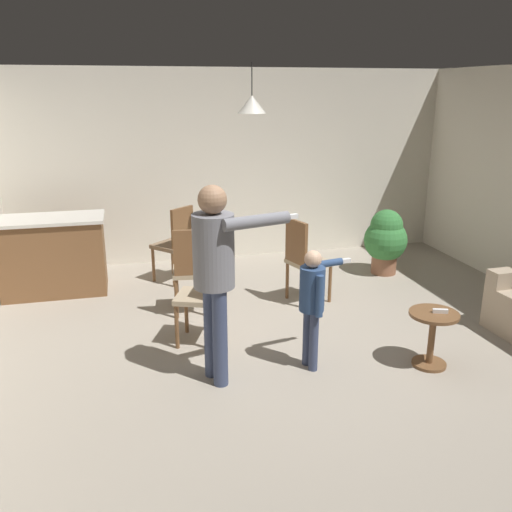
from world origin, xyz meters
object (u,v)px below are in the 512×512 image
(person_adult, at_px, (215,264))
(dining_chair_by_counter, at_px, (206,290))
(kitchen_counter, at_px, (54,255))
(dining_chair_centre_back, at_px, (176,241))
(spare_remote_on_table, at_px, (440,311))
(potted_plant_corner, at_px, (386,239))
(side_table_by_couch, at_px, (432,332))
(person_child, at_px, (313,296))
(dining_chair_near_wall, at_px, (304,257))
(dining_chair_spare, at_px, (192,267))

(person_adult, bearing_deg, dining_chair_by_counter, 163.17)
(kitchen_counter, relative_size, dining_chair_centre_back, 1.26)
(spare_remote_on_table, bearing_deg, potted_plant_corner, 73.57)
(side_table_by_couch, bearing_deg, person_child, 167.41)
(spare_remote_on_table, bearing_deg, person_adult, 173.04)
(kitchen_counter, xyz_separation_m, person_child, (2.42, -2.53, 0.21))
(dining_chair_by_counter, height_order, dining_chair_centre_back, same)
(kitchen_counter, height_order, dining_chair_by_counter, dining_chair_by_counter)
(kitchen_counter, height_order, side_table_by_couch, kitchen_counter)
(dining_chair_near_wall, distance_m, potted_plant_corner, 1.57)
(kitchen_counter, bearing_deg, dining_chair_centre_back, 1.42)
(dining_chair_spare, height_order, spare_remote_on_table, dining_chair_spare)
(dining_chair_near_wall, bearing_deg, person_child, -33.82)
(person_adult, distance_m, spare_remote_on_table, 2.05)
(person_adult, height_order, dining_chair_near_wall, person_adult)
(person_child, xyz_separation_m, dining_chair_by_counter, (-0.83, 0.73, -0.14))
(kitchen_counter, distance_m, side_table_by_couch, 4.45)
(dining_chair_centre_back, bearing_deg, dining_chair_spare, -128.47)
(person_adult, relative_size, dining_chair_spare, 1.71)
(spare_remote_on_table, bearing_deg, kitchen_counter, 141.72)
(person_adult, bearing_deg, spare_remote_on_table, 67.95)
(kitchen_counter, distance_m, dining_chair_spare, 1.89)
(side_table_by_couch, relative_size, person_adult, 0.30)
(person_adult, xyz_separation_m, potted_plant_corner, (2.69, 2.24, -0.57))
(side_table_by_couch, relative_size, dining_chair_by_counter, 0.52)
(person_child, bearing_deg, kitchen_counter, -146.54)
(dining_chair_spare, relative_size, spare_remote_on_table, 7.69)
(person_adult, bearing_deg, kitchen_counter, -163.46)
(side_table_by_couch, height_order, dining_chair_near_wall, dining_chair_near_wall)
(person_child, height_order, dining_chair_by_counter, person_child)
(person_child, xyz_separation_m, potted_plant_corner, (1.84, 2.23, -0.20))
(dining_chair_by_counter, bearing_deg, dining_chair_spare, 24.77)
(dining_chair_centre_back, relative_size, spare_remote_on_table, 7.69)
(person_child, bearing_deg, potted_plant_corner, 130.16)
(person_child, height_order, dining_chair_spare, person_child)
(dining_chair_by_counter, relative_size, spare_remote_on_table, 7.69)
(dining_chair_by_counter, bearing_deg, dining_chair_centre_back, 24.58)
(side_table_by_couch, height_order, dining_chair_spare, dining_chair_spare)
(dining_chair_by_counter, distance_m, dining_chair_spare, 0.73)
(kitchen_counter, height_order, spare_remote_on_table, kitchen_counter)
(side_table_by_couch, xyz_separation_m, potted_plant_corner, (0.78, 2.46, 0.16))
(dining_chair_near_wall, distance_m, dining_chair_centre_back, 1.73)
(person_child, xyz_separation_m, dining_chair_spare, (-0.87, 1.46, -0.14))
(person_adult, height_order, person_child, person_adult)
(person_child, height_order, spare_remote_on_table, person_child)
(person_adult, relative_size, person_child, 1.54)
(kitchen_counter, height_order, dining_chair_spare, dining_chair_spare)
(dining_chair_by_counter, xyz_separation_m, spare_remote_on_table, (1.94, -0.99, -0.01))
(dining_chair_near_wall, distance_m, dining_chair_spare, 1.31)
(person_child, bearing_deg, spare_remote_on_table, 66.82)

